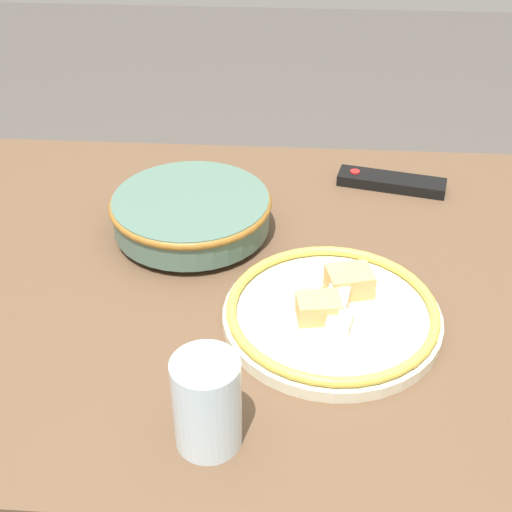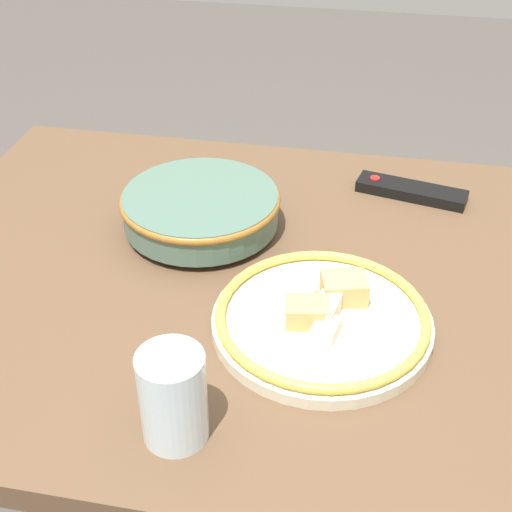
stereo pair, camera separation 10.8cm
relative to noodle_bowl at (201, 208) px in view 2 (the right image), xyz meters
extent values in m
cube|color=brown|center=(0.13, -0.11, -0.06)|extent=(1.18, 0.87, 0.04)
cylinder|color=brown|center=(-0.39, 0.25, -0.44)|extent=(0.06, 0.06, 0.72)
cylinder|color=#4C6B5B|center=(0.00, 0.00, -0.03)|extent=(0.12, 0.12, 0.01)
cylinder|color=#4C6B5B|center=(0.00, 0.00, 0.00)|extent=(0.26, 0.26, 0.06)
cylinder|color=#9E4C1E|center=(0.00, 0.00, 0.00)|extent=(0.23, 0.23, 0.05)
torus|color=#936023|center=(0.00, 0.00, 0.02)|extent=(0.27, 0.27, 0.01)
cylinder|color=beige|center=(0.23, -0.22, -0.03)|extent=(0.31, 0.31, 0.02)
torus|color=gold|center=(0.23, -0.22, -0.02)|extent=(0.30, 0.30, 0.01)
cube|color=tan|center=(0.21, -0.23, -0.01)|extent=(0.07, 0.05, 0.03)
cube|color=tan|center=(0.25, -0.17, 0.00)|extent=(0.07, 0.07, 0.04)
cube|color=#B2753D|center=(0.23, -0.20, -0.01)|extent=(0.04, 0.05, 0.02)
cube|color=silver|center=(0.23, -0.22, -0.01)|extent=(0.04, 0.06, 0.03)
cube|color=silver|center=(0.24, -0.25, -0.01)|extent=(0.04, 0.05, 0.02)
cube|color=black|center=(0.35, 0.18, -0.03)|extent=(0.20, 0.09, 0.02)
cylinder|color=red|center=(0.28, 0.19, -0.02)|extent=(0.02, 0.02, 0.00)
cylinder|color=silver|center=(0.08, -0.44, 0.02)|extent=(0.08, 0.08, 0.12)
camera|label=1|loc=(0.17, -0.99, 0.62)|focal=50.00mm
camera|label=2|loc=(0.28, -0.97, 0.62)|focal=50.00mm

